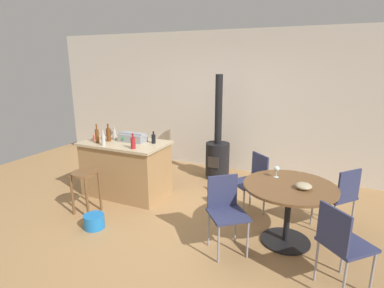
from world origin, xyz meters
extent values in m
plane|color=#A37A4C|center=(0.00, 0.00, 0.00)|extent=(8.80, 8.80, 0.00)
cube|color=beige|center=(0.00, 2.46, 1.35)|extent=(8.00, 0.10, 2.70)
cube|color=#A37A4C|center=(-1.07, 0.52, 0.42)|extent=(1.29, 0.73, 0.84)
cube|color=tan|center=(-1.07, 0.52, 0.86)|extent=(1.35, 0.79, 0.04)
cylinder|color=brown|center=(-1.07, -0.13, 0.29)|extent=(0.04, 0.04, 0.59)
cylinder|color=brown|center=(-1.34, -0.13, 0.29)|extent=(0.04, 0.04, 0.59)
cylinder|color=brown|center=(-1.34, -0.40, 0.29)|extent=(0.04, 0.04, 0.59)
cylinder|color=brown|center=(-1.07, -0.40, 0.29)|extent=(0.04, 0.04, 0.59)
cylinder|color=brown|center=(-1.20, -0.26, 0.60)|extent=(0.36, 0.36, 0.03)
cylinder|color=black|center=(1.52, 0.14, 0.01)|extent=(0.59, 0.59, 0.02)
cylinder|color=black|center=(1.52, 0.14, 0.35)|extent=(0.07, 0.07, 0.71)
cylinder|color=brown|center=(1.52, 0.14, 0.72)|extent=(1.07, 1.07, 0.03)
cube|color=navy|center=(0.90, 0.70, 0.45)|extent=(0.56, 0.56, 0.03)
cube|color=navy|center=(1.02, 0.84, 0.65)|extent=(0.28, 0.26, 0.40)
cylinder|color=gray|center=(1.14, 0.71, 0.22)|extent=(0.02, 0.02, 0.44)
cylinder|color=gray|center=(0.88, 0.94, 0.22)|extent=(0.02, 0.02, 0.44)
cylinder|color=gray|center=(0.66, 0.69, 0.22)|extent=(0.02, 0.02, 0.44)
cylinder|color=gray|center=(0.91, 0.46, 0.22)|extent=(0.02, 0.02, 0.44)
cube|color=navy|center=(0.94, -0.35, 0.46)|extent=(0.56, 0.56, 0.03)
cube|color=navy|center=(0.82, -0.20, 0.66)|extent=(0.29, 0.25, 0.40)
cylinder|color=gray|center=(0.96, -0.11, 0.22)|extent=(0.02, 0.02, 0.45)
cylinder|color=gray|center=(0.70, -0.33, 0.22)|extent=(0.02, 0.02, 0.45)
cylinder|color=gray|center=(0.92, -0.59, 0.22)|extent=(0.02, 0.02, 0.45)
cylinder|color=gray|center=(1.18, -0.37, 0.22)|extent=(0.02, 0.02, 0.45)
cube|color=navy|center=(2.13, -0.46, 0.47)|extent=(0.57, 0.57, 0.03)
cube|color=navy|center=(2.00, -0.59, 0.67)|extent=(0.27, 0.27, 0.40)
cylinder|color=gray|center=(1.89, -0.46, 0.23)|extent=(0.02, 0.02, 0.46)
cylinder|color=gray|center=(2.13, -0.70, 0.23)|extent=(0.02, 0.02, 0.46)
cylinder|color=gray|center=(2.37, -0.46, 0.23)|extent=(0.02, 0.02, 0.46)
cylinder|color=gray|center=(2.13, -0.22, 0.23)|extent=(0.02, 0.02, 0.46)
cube|color=navy|center=(2.02, 0.71, 0.46)|extent=(0.56, 0.56, 0.03)
cube|color=navy|center=(2.16, 0.59, 0.66)|extent=(0.25, 0.29, 0.40)
cylinder|color=gray|center=(2.03, 0.47, 0.22)|extent=(0.02, 0.02, 0.45)
cylinder|color=gray|center=(2.25, 0.73, 0.22)|extent=(0.02, 0.02, 0.45)
cylinder|color=gray|center=(2.00, 0.95, 0.22)|extent=(0.02, 0.02, 0.45)
cylinder|color=gray|center=(1.78, 0.70, 0.22)|extent=(0.02, 0.02, 0.45)
cylinder|color=black|center=(0.03, 1.83, 0.03)|extent=(0.37, 0.37, 0.06)
cylinder|color=black|center=(0.03, 1.83, 0.37)|extent=(0.44, 0.44, 0.61)
cube|color=#2D2826|center=(0.03, 1.61, 0.37)|extent=(0.20, 0.02, 0.20)
cylinder|color=black|center=(0.03, 1.83, 1.29)|extent=(0.13, 0.13, 1.24)
cube|color=gray|center=(-0.98, 0.61, 0.94)|extent=(0.44, 0.21, 0.12)
cube|color=gray|center=(-0.98, 0.61, 1.02)|extent=(0.42, 0.13, 0.02)
cube|color=green|center=(-1.09, 0.50, 0.94)|extent=(0.04, 0.01, 0.04)
cube|color=green|center=(-0.87, 0.50, 0.94)|extent=(0.04, 0.01, 0.04)
cylinder|color=maroon|center=(-0.72, 0.26, 0.97)|extent=(0.07, 0.07, 0.17)
cylinder|color=maroon|center=(-0.72, 0.26, 1.08)|extent=(0.03, 0.03, 0.06)
cylinder|color=#603314|center=(-1.34, 0.47, 0.99)|extent=(0.07, 0.07, 0.21)
cylinder|color=#603314|center=(-1.34, 0.47, 1.13)|extent=(0.03, 0.03, 0.08)
cylinder|color=#603314|center=(-1.43, 0.30, 0.99)|extent=(0.06, 0.06, 0.22)
cylinder|color=#603314|center=(-1.43, 0.30, 1.14)|extent=(0.02, 0.02, 0.09)
cylinder|color=#B7B2AD|center=(-1.25, 0.23, 0.97)|extent=(0.06, 0.06, 0.18)
cylinder|color=#B7B2AD|center=(-1.25, 0.23, 1.09)|extent=(0.02, 0.02, 0.07)
cylinder|color=black|center=(-0.62, 0.65, 0.95)|extent=(0.06, 0.06, 0.14)
cylinder|color=black|center=(-0.62, 0.65, 1.05)|extent=(0.02, 0.02, 0.05)
cylinder|color=#B7B2AD|center=(-1.33, 0.61, 0.96)|extent=(0.06, 0.06, 0.15)
cylinder|color=#B7B2AD|center=(-1.33, 0.61, 1.06)|extent=(0.02, 0.02, 0.06)
cylinder|color=#383838|center=(-1.59, 0.77, 0.94)|extent=(0.09, 0.09, 0.11)
torus|color=#383838|center=(-1.53, 0.77, 0.94)|extent=(0.05, 0.01, 0.05)
cylinder|color=#DB6651|center=(-1.59, 0.44, 0.93)|extent=(0.09, 0.09, 0.09)
torus|color=#DB6651|center=(-1.53, 0.44, 0.93)|extent=(0.05, 0.01, 0.05)
cylinder|color=silver|center=(1.33, 0.34, 0.74)|extent=(0.06, 0.06, 0.00)
cylinder|color=silver|center=(1.33, 0.34, 0.78)|extent=(0.01, 0.01, 0.08)
ellipsoid|color=silver|center=(1.33, 0.34, 0.85)|extent=(0.07, 0.07, 0.06)
ellipsoid|color=tan|center=(1.68, 0.09, 0.77)|extent=(0.18, 0.18, 0.07)
cylinder|color=blue|center=(-0.82, -0.56, 0.09)|extent=(0.27, 0.27, 0.18)
camera|label=1|loc=(1.87, -3.37, 2.12)|focal=29.01mm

